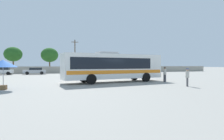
{
  "coord_description": "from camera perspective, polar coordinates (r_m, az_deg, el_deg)",
  "views": [
    {
      "loc": [
        -6.44,
        -18.82,
        1.91
      ],
      "look_at": [
        1.58,
        3.64,
        1.27
      ],
      "focal_mm": 29.25,
      "sensor_mm": 36.0,
      "label": 1
    }
  ],
  "objects": [
    {
      "name": "roadside_tree_left",
      "position": [
        51.24,
        -28.51,
        4.35
      ],
      "size": [
        4.19,
        4.19,
        6.38
      ],
      "color": "brown",
      "rests_on": "ground_plane"
    },
    {
      "name": "parked_car_second_silver",
      "position": [
        40.71,
        -22.96,
        -0.21
      ],
      "size": [
        4.42,
        2.12,
        1.4
      ],
      "color": "#B7BABF",
      "rests_on": "ground_plane"
    },
    {
      "name": "ground_plane",
      "position": [
        29.59,
        -7.05,
        -2.17
      ],
      "size": [
        300.0,
        300.0,
        0.0
      ],
      "primitive_type": "plane",
      "color": "gray"
    },
    {
      "name": "vendor_umbrella_near_gate_blue",
      "position": [
        16.39,
        -30.93,
        1.58
      ],
      "size": [
        2.08,
        2.08,
        2.32
      ],
      "color": "gray",
      "rests_on": "ground_plane"
    },
    {
      "name": "parked_car_leftmost_white",
      "position": [
        41.78,
        -31.14,
        -0.2
      ],
      "size": [
        4.04,
        2.0,
        1.52
      ],
      "color": "silver",
      "rests_on": "ground_plane"
    },
    {
      "name": "passenger_waiting_on_apron",
      "position": [
        17.68,
        22.5,
        -1.81
      ],
      "size": [
        0.44,
        0.44,
        1.6
      ],
      "color": "#4C4C51",
      "rests_on": "ground_plane"
    },
    {
      "name": "coach_bus_white_orange",
      "position": [
        20.35,
        0.26,
        1.21
      ],
      "size": [
        11.6,
        3.81,
        3.35
      ],
      "color": "white",
      "rests_on": "ground_plane"
    },
    {
      "name": "perimeter_wall",
      "position": [
        44.92,
        -11.41,
        0.1
      ],
      "size": [
        80.0,
        0.3,
        1.61
      ],
      "primitive_type": "cube",
      "color": "#9E998C",
      "rests_on": "ground_plane"
    },
    {
      "name": "roadside_tree_midleft",
      "position": [
        50.8,
        -18.93,
        4.45
      ],
      "size": [
        4.39,
        4.39,
        6.44
      ],
      "color": "brown",
      "rests_on": "ground_plane"
    },
    {
      "name": "attendant_by_bus_door",
      "position": [
        21.69,
        16.18,
        -1.0
      ],
      "size": [
        0.48,
        0.48,
        1.7
      ],
      "color": "#4C4C51",
      "rests_on": "ground_plane"
    },
    {
      "name": "utility_pole_far",
      "position": [
        48.38,
        -11.5,
        4.48
      ],
      "size": [
        1.8,
        0.24,
        8.47
      ],
      "color": "#4C3823",
      "rests_on": "ground_plane"
    }
  ]
}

